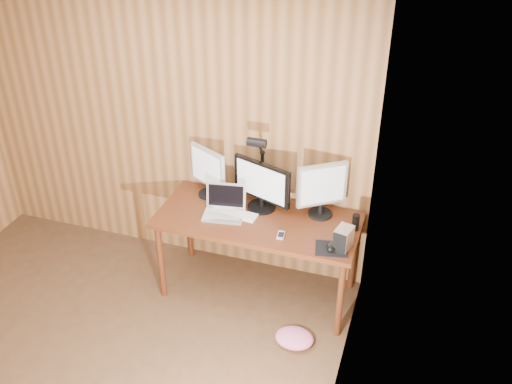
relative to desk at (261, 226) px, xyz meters
The scene contains 14 objects.
room_shell 2.04m from the desk, 118.65° to the right, with size 4.00×4.00×4.00m.
desk is the anchor object (origin of this frame).
monitor_center 0.34m from the desk, 102.36° to the left, with size 0.51×0.23×0.41m.
monitor_left 0.62m from the desk, 165.28° to the left, with size 0.35×0.20×0.43m.
monitor_right 0.60m from the desk, 15.00° to the left, with size 0.35×0.26×0.45m.
laptop 0.34m from the desk, 163.48° to the right, with size 0.35×0.29×0.23m.
keyboard 0.25m from the desk, 158.32° to the right, with size 0.40×0.15×0.02m.
mousepad 0.71m from the desk, 24.53° to the right, with size 0.24×0.19×0.00m, color black.
mouse 0.71m from the desk, 24.53° to the right, with size 0.07×0.12×0.04m, color black.
hard_drive 0.78m from the desk, 19.55° to the right, with size 0.14×0.17×0.17m.
phone 0.37m from the desk, 46.16° to the right, with size 0.06×0.11×0.01m.
speaker 0.78m from the desk, ahead, with size 0.06×0.06×0.13m, color black.
desk_lamp 0.55m from the desk, 111.85° to the left, with size 0.15×0.21×0.65m.
fabric_pile 0.92m from the desk, 51.05° to the right, with size 0.30×0.24×0.09m, color #D06488, non-canonical shape.
Camera 1 is at (2.06, -1.91, 3.27)m, focal length 40.00 mm.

